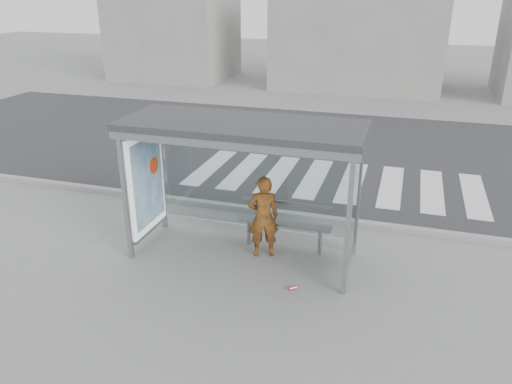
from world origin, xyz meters
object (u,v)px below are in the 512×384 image
at_px(soda_can, 292,288).
at_px(bench, 284,223).
at_px(bus_shelter, 224,154).
at_px(person, 263,217).

bearing_deg(soda_can, bench, 110.27).
xyz_separation_m(bus_shelter, bench, (1.04, 0.44, -1.42)).
distance_m(person, bench, 0.53).
relative_size(person, bench, 0.88).
xyz_separation_m(person, soda_can, (0.82, -1.00, -0.77)).
height_order(bus_shelter, person, bus_shelter).
relative_size(bus_shelter, person, 2.65).
bearing_deg(bench, bus_shelter, -157.21).
height_order(bus_shelter, bench, bus_shelter).
relative_size(bus_shelter, soda_can, 33.84).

